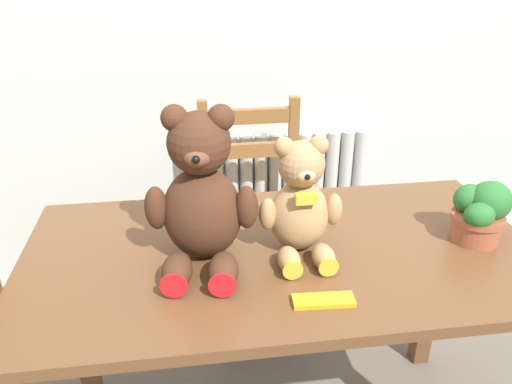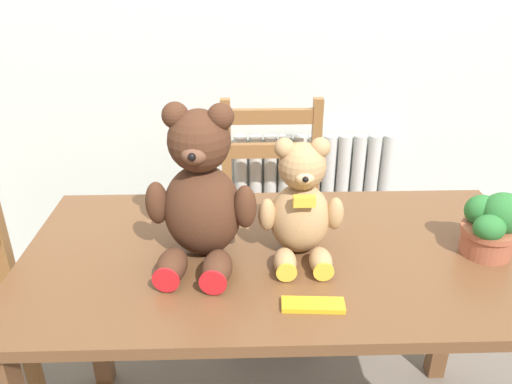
% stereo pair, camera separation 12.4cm
% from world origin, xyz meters
% --- Properties ---
extents(radiator, '(0.74, 0.10, 0.73)m').
position_xyz_m(radiator, '(0.23, 1.34, 0.33)').
color(radiator, beige).
rests_on(radiator, ground_plane).
extents(dining_table, '(1.36, 0.70, 0.76)m').
position_xyz_m(dining_table, '(0.00, 0.35, 0.65)').
color(dining_table, brown).
rests_on(dining_table, ground_plane).
extents(wooden_chair_behind, '(0.42, 0.38, 0.94)m').
position_xyz_m(wooden_chair_behind, '(0.02, 1.06, 0.46)').
color(wooden_chair_behind, brown).
rests_on(wooden_chair_behind, ground_plane).
extents(teddy_bear_left, '(0.28, 0.29, 0.40)m').
position_xyz_m(teddy_bear_left, '(-0.21, 0.34, 0.94)').
color(teddy_bear_left, '#472819').
rests_on(teddy_bear_left, dining_table).
extents(teddy_bear_right, '(0.22, 0.21, 0.31)m').
position_xyz_m(teddy_bear_right, '(0.05, 0.35, 0.90)').
color(teddy_bear_right, tan).
rests_on(teddy_bear_right, dining_table).
extents(potted_plant, '(0.15, 0.14, 0.17)m').
position_xyz_m(potted_plant, '(0.54, 0.33, 0.85)').
color(potted_plant, '#9E5138').
rests_on(potted_plant, dining_table).
extents(chocolate_bar, '(0.14, 0.06, 0.01)m').
position_xyz_m(chocolate_bar, '(0.05, 0.12, 0.77)').
color(chocolate_bar, gold).
rests_on(chocolate_bar, dining_table).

